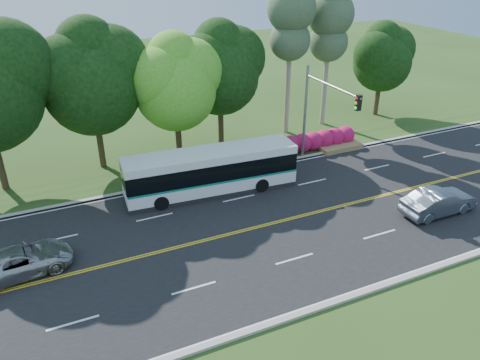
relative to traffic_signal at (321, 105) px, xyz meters
name	(u,v)px	position (x,y,z in m)	size (l,w,h in m)	color
ground	(271,224)	(-6.49, -5.40, -4.67)	(120.00, 120.00, 0.00)	#294416
road	(271,224)	(-6.49, -5.40, -4.66)	(60.00, 14.00, 0.02)	black
curb_north	(224,173)	(-6.49, 1.75, -4.60)	(60.00, 0.30, 0.15)	#A49D94
curb_south	(345,299)	(-6.49, -12.55, -4.60)	(60.00, 0.30, 0.15)	#A49D94
grass_verge	(214,163)	(-6.49, 3.60, -4.62)	(60.00, 4.00, 0.10)	#294416
lane_markings	(270,224)	(-6.59, -5.40, -4.65)	(57.60, 13.82, 0.00)	gold
tree_row	(125,71)	(-11.65, 6.73, 2.06)	(44.70, 9.10, 13.84)	black
bougainvillea_hedge	(304,143)	(0.69, 2.75, -3.95)	(9.50, 2.25, 1.50)	#A20D49
traffic_signal	(321,105)	(0.00, 0.00, 0.00)	(0.42, 6.10, 7.00)	gray
transit_bus	(211,172)	(-8.27, -0.37, -3.22)	(11.18, 3.15, 2.89)	white
sedan	(438,202)	(3.13, -8.48, -3.87)	(1.65, 4.74, 1.56)	slate
suv	(21,261)	(-19.80, -4.30, -3.97)	(2.27, 4.93, 1.37)	#ABACAF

